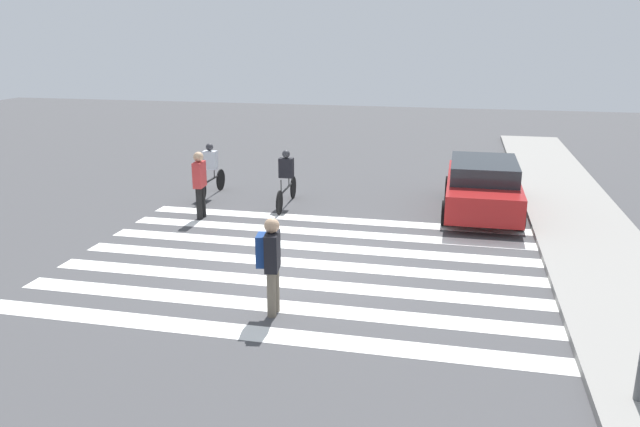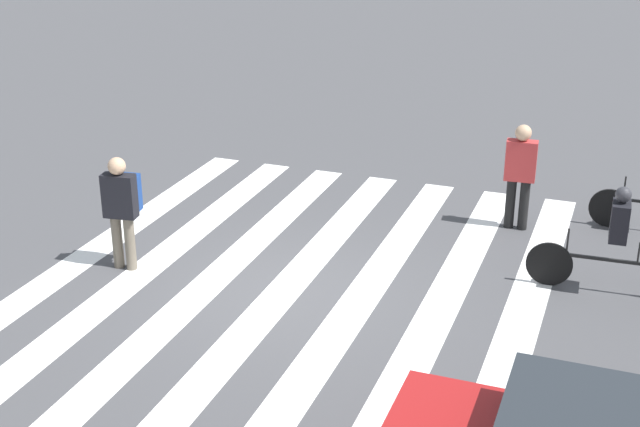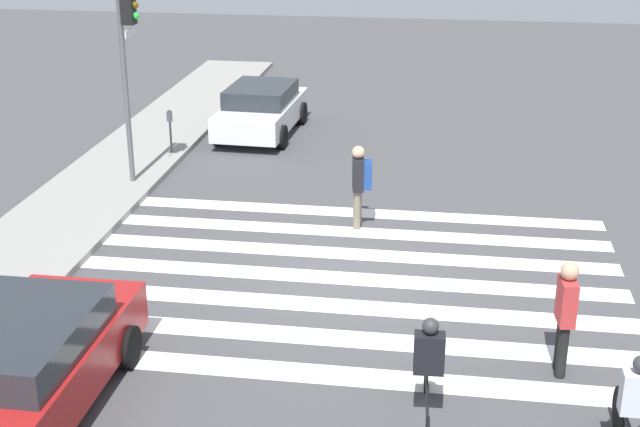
# 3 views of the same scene
# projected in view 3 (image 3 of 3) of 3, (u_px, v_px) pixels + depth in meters

# --- Properties ---
(ground_plane) EXTENTS (60.00, 60.00, 0.00)m
(ground_plane) POSITION_uv_depth(u_px,v_px,m) (347.00, 279.00, 16.18)
(ground_plane) COLOR #444447
(sidewalk_curb) EXTENTS (36.00, 2.50, 0.14)m
(sidewalk_curb) POSITION_uv_depth(u_px,v_px,m) (23.00, 254.00, 17.02)
(sidewalk_curb) COLOR gray
(sidewalk_curb) RESTS_ON ground_plane
(crosswalk_stripes) EXTENTS (7.16, 10.00, 0.01)m
(crosswalk_stripes) POSITION_uv_depth(u_px,v_px,m) (347.00, 278.00, 16.18)
(crosswalk_stripes) COLOR white
(crosswalk_stripes) RESTS_ON ground_plane
(traffic_light) EXTENTS (0.60, 0.50, 4.81)m
(traffic_light) POSITION_uv_depth(u_px,v_px,m) (127.00, 43.00, 19.63)
(traffic_light) COLOR #515456
(traffic_light) RESTS_ON ground_plane
(parking_meter) EXTENTS (0.15, 0.15, 1.24)m
(parking_meter) POSITION_uv_depth(u_px,v_px,m) (170.00, 122.00, 22.63)
(parking_meter) COLOR #515456
(parking_meter) RESTS_ON ground_plane
(pedestrian_adult_tall_backpack) EXTENTS (0.51, 0.45, 1.75)m
(pedestrian_adult_tall_backpack) POSITION_uv_depth(u_px,v_px,m) (360.00, 180.00, 18.14)
(pedestrian_adult_tall_backpack) COLOR #6B6051
(pedestrian_adult_tall_backpack) RESTS_ON ground_plane
(pedestrian_child_with_backpack) EXTENTS (0.51, 0.26, 1.78)m
(pedestrian_child_with_backpack) POSITION_uv_depth(u_px,v_px,m) (565.00, 312.00, 12.82)
(pedestrian_child_with_backpack) COLOR black
(pedestrian_child_with_backpack) RESTS_ON ground_plane
(cyclist_near_curb) EXTENTS (2.23, 0.40, 1.61)m
(cyclist_near_curb) POSITION_uv_depth(u_px,v_px,m) (635.00, 410.00, 10.75)
(cyclist_near_curb) COLOR black
(cyclist_near_curb) RESTS_ON ground_plane
(cyclist_mid_street) EXTENTS (2.41, 0.41, 1.61)m
(cyclist_mid_street) POSITION_uv_depth(u_px,v_px,m) (428.00, 369.00, 11.62)
(cyclist_mid_street) COLOR black
(cyclist_mid_street) RESTS_ON ground_plane
(car_parked_silver_sedan) EXTENTS (4.65, 2.06, 1.44)m
(car_parked_silver_sedan) POSITION_uv_depth(u_px,v_px,m) (22.00, 367.00, 11.90)
(car_parked_silver_sedan) COLOR maroon
(car_parked_silver_sedan) RESTS_ON ground_plane
(car_parked_dark_suv) EXTENTS (4.10, 2.10, 1.39)m
(car_parked_dark_suv) POSITION_uv_depth(u_px,v_px,m) (261.00, 109.00, 24.68)
(car_parked_dark_suv) COLOR silver
(car_parked_dark_suv) RESTS_ON ground_plane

